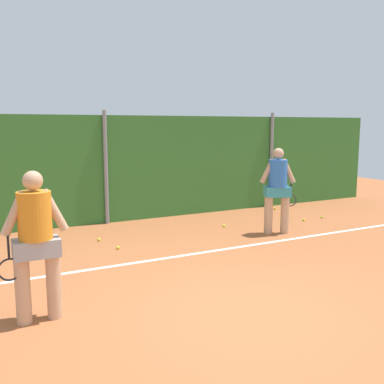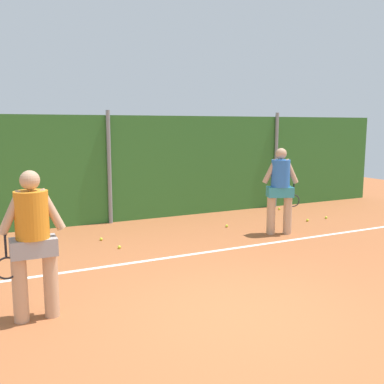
{
  "view_description": "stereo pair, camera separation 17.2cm",
  "coord_description": "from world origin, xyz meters",
  "px_view_note": "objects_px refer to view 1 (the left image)",
  "views": [
    {
      "loc": [
        -3.02,
        -4.46,
        2.42
      ],
      "look_at": [
        0.38,
        2.1,
        1.29
      ],
      "focal_mm": 40.87,
      "sensor_mm": 36.0,
      "label": 1
    },
    {
      "loc": [
        -2.87,
        -4.54,
        2.42
      ],
      "look_at": [
        0.38,
        2.1,
        1.29
      ],
      "focal_mm": 40.87,
      "sensor_mm": 36.0,
      "label": 2
    }
  ],
  "objects_px": {
    "tennis_ball_8": "(224,226)",
    "tennis_ball_10": "(35,248)",
    "player_midcourt": "(278,186)",
    "tennis_ball_9": "(322,217)",
    "player_foreground_near": "(36,238)",
    "tennis_ball_1": "(99,240)",
    "tennis_ball_0": "(304,220)",
    "tennis_ball_6": "(275,208)",
    "tennis_ball_7": "(118,248)"
  },
  "relations": [
    {
      "from": "tennis_ball_8",
      "to": "tennis_ball_10",
      "type": "bearing_deg",
      "value": 179.41
    },
    {
      "from": "player_midcourt",
      "to": "tennis_ball_9",
      "type": "height_order",
      "value": "player_midcourt"
    },
    {
      "from": "player_midcourt",
      "to": "tennis_ball_10",
      "type": "height_order",
      "value": "player_midcourt"
    },
    {
      "from": "player_foreground_near",
      "to": "tennis_ball_9",
      "type": "bearing_deg",
      "value": -157.91
    },
    {
      "from": "player_midcourt",
      "to": "tennis_ball_8",
      "type": "bearing_deg",
      "value": 148.08
    },
    {
      "from": "tennis_ball_1",
      "to": "tennis_ball_8",
      "type": "distance_m",
      "value": 3.02
    },
    {
      "from": "tennis_ball_0",
      "to": "tennis_ball_8",
      "type": "relative_size",
      "value": 1.0
    },
    {
      "from": "player_midcourt",
      "to": "tennis_ball_0",
      "type": "height_order",
      "value": "player_midcourt"
    },
    {
      "from": "player_foreground_near",
      "to": "tennis_ball_8",
      "type": "relative_size",
      "value": 28.55
    },
    {
      "from": "tennis_ball_0",
      "to": "tennis_ball_9",
      "type": "bearing_deg",
      "value": 3.26
    },
    {
      "from": "player_midcourt",
      "to": "tennis_ball_6",
      "type": "bearing_deg",
      "value": 75.99
    },
    {
      "from": "tennis_ball_8",
      "to": "tennis_ball_9",
      "type": "xyz_separation_m",
      "value": [
        2.82,
        -0.32,
        0.0
      ]
    },
    {
      "from": "player_midcourt",
      "to": "tennis_ball_8",
      "type": "height_order",
      "value": "player_midcourt"
    },
    {
      "from": "tennis_ball_1",
      "to": "tennis_ball_6",
      "type": "distance_m",
      "value": 5.59
    },
    {
      "from": "tennis_ball_0",
      "to": "tennis_ball_1",
      "type": "xyz_separation_m",
      "value": [
        -5.18,
        0.47,
        0.0
      ]
    },
    {
      "from": "tennis_ball_7",
      "to": "tennis_ball_9",
      "type": "distance_m",
      "value": 5.68
    },
    {
      "from": "player_midcourt",
      "to": "tennis_ball_0",
      "type": "distance_m",
      "value": 1.91
    },
    {
      "from": "tennis_ball_6",
      "to": "tennis_ball_7",
      "type": "bearing_deg",
      "value": -160.8
    },
    {
      "from": "tennis_ball_8",
      "to": "tennis_ball_9",
      "type": "relative_size",
      "value": 1.0
    },
    {
      "from": "tennis_ball_6",
      "to": "tennis_ball_9",
      "type": "bearing_deg",
      "value": -76.79
    },
    {
      "from": "tennis_ball_1",
      "to": "tennis_ball_7",
      "type": "height_order",
      "value": "same"
    },
    {
      "from": "tennis_ball_9",
      "to": "tennis_ball_7",
      "type": "bearing_deg",
      "value": -176.64
    },
    {
      "from": "player_midcourt",
      "to": "tennis_ball_7",
      "type": "xyz_separation_m",
      "value": [
        -3.58,
        0.41,
        -1.05
      ]
    },
    {
      "from": "tennis_ball_7",
      "to": "tennis_ball_0",
      "type": "bearing_deg",
      "value": 3.38
    },
    {
      "from": "player_midcourt",
      "to": "tennis_ball_6",
      "type": "relative_size",
      "value": 29.16
    },
    {
      "from": "tennis_ball_7",
      "to": "tennis_ball_8",
      "type": "height_order",
      "value": "same"
    },
    {
      "from": "player_foreground_near",
      "to": "tennis_ball_0",
      "type": "distance_m",
      "value": 7.53
    },
    {
      "from": "player_foreground_near",
      "to": "tennis_ball_10",
      "type": "bearing_deg",
      "value": -96.14
    },
    {
      "from": "tennis_ball_1",
      "to": "tennis_ball_10",
      "type": "bearing_deg",
      "value": -176.85
    },
    {
      "from": "player_midcourt",
      "to": "tennis_ball_0",
      "type": "bearing_deg",
      "value": 49.7
    },
    {
      "from": "tennis_ball_1",
      "to": "tennis_ball_6",
      "type": "height_order",
      "value": "same"
    },
    {
      "from": "tennis_ball_8",
      "to": "tennis_ball_10",
      "type": "distance_m",
      "value": 4.31
    },
    {
      "from": "player_foreground_near",
      "to": "tennis_ball_9",
      "type": "distance_m",
      "value": 8.15
    },
    {
      "from": "tennis_ball_7",
      "to": "tennis_ball_9",
      "type": "bearing_deg",
      "value": 3.36
    },
    {
      "from": "tennis_ball_6",
      "to": "tennis_ball_8",
      "type": "bearing_deg",
      "value": -154.04
    },
    {
      "from": "tennis_ball_6",
      "to": "tennis_ball_0",
      "type": "bearing_deg",
      "value": -100.87
    },
    {
      "from": "player_midcourt",
      "to": "tennis_ball_1",
      "type": "distance_m",
      "value": 4.07
    },
    {
      "from": "tennis_ball_6",
      "to": "tennis_ball_10",
      "type": "distance_m",
      "value": 6.87
    },
    {
      "from": "tennis_ball_1",
      "to": "tennis_ball_10",
      "type": "relative_size",
      "value": 1.0
    },
    {
      "from": "player_foreground_near",
      "to": "tennis_ball_8",
      "type": "bearing_deg",
      "value": -144.54
    },
    {
      "from": "tennis_ball_9",
      "to": "tennis_ball_10",
      "type": "distance_m",
      "value": 7.14
    },
    {
      "from": "player_foreground_near",
      "to": "player_midcourt",
      "type": "distance_m",
      "value": 5.87
    },
    {
      "from": "tennis_ball_7",
      "to": "tennis_ball_8",
      "type": "relative_size",
      "value": 1.0
    },
    {
      "from": "player_midcourt",
      "to": "tennis_ball_9",
      "type": "bearing_deg",
      "value": 43.06
    },
    {
      "from": "player_foreground_near",
      "to": "tennis_ball_6",
      "type": "xyz_separation_m",
      "value": [
        7.17,
        4.46,
        -1.02
      ]
    },
    {
      "from": "player_midcourt",
      "to": "tennis_ball_1",
      "type": "relative_size",
      "value": 29.16
    },
    {
      "from": "tennis_ball_1",
      "to": "tennis_ball_6",
      "type": "bearing_deg",
      "value": 11.2
    },
    {
      "from": "tennis_ball_1",
      "to": "tennis_ball_6",
      "type": "relative_size",
      "value": 1.0
    },
    {
      "from": "tennis_ball_7",
      "to": "tennis_ball_8",
      "type": "bearing_deg",
      "value": 12.86
    },
    {
      "from": "tennis_ball_1",
      "to": "tennis_ball_9",
      "type": "height_order",
      "value": "same"
    }
  ]
}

